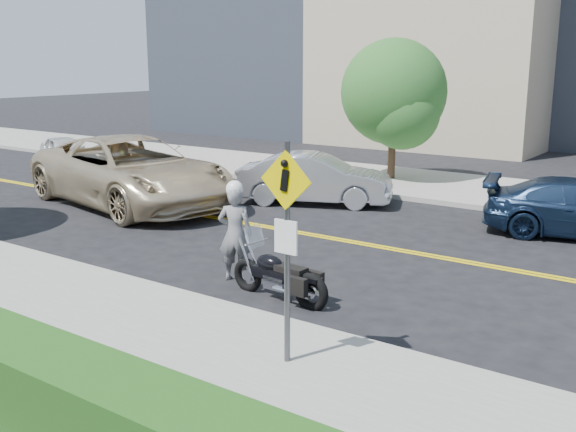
# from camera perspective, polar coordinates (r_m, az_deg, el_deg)

# --- Properties ---
(ground_plane) EXTENTS (120.00, 120.00, 0.00)m
(ground_plane) POSITION_cam_1_polar(r_m,az_deg,el_deg) (16.58, 0.73, -1.38)
(ground_plane) COLOR black
(ground_plane) RESTS_ON ground
(sidewalk_near) EXTENTS (60.00, 5.00, 0.15)m
(sidewalk_near) POSITION_cam_1_polar(r_m,az_deg,el_deg) (11.51, -21.28, -8.57)
(sidewalk_near) COLOR #9E9B91
(sidewalk_near) RESTS_ON ground_plane
(sidewalk_far) EXTENTS (60.00, 5.00, 0.15)m
(sidewalk_far) POSITION_cam_1_polar(r_m,az_deg,el_deg) (22.99, 11.44, 2.64)
(sidewalk_far) COLOR #9E9B91
(sidewalk_far) RESTS_ON ground_plane
(pedestrian_sign) EXTENTS (0.78, 0.08, 3.00)m
(pedestrian_sign) POSITION_cam_1_polar(r_m,az_deg,el_deg) (8.75, -0.12, -1.38)
(pedestrian_sign) COLOR #4C4C51
(pedestrian_sign) RESTS_ON sidewalk_near
(motorcyclist) EXTENTS (0.79, 0.69, 1.95)m
(motorcyclist) POSITION_cam_1_polar(r_m,az_deg,el_deg) (12.83, -4.48, -1.28)
(motorcyclist) COLOR silver
(motorcyclist) RESTS_ON ground
(motorcycle) EXTENTS (2.09, 0.77, 1.25)m
(motorcycle) POSITION_cam_1_polar(r_m,az_deg,el_deg) (11.85, -0.75, -4.21)
(motorcycle) COLOR black
(motorcycle) RESTS_ON ground
(suv) EXTENTS (7.69, 4.65, 2.00)m
(suv) POSITION_cam_1_polar(r_m,az_deg,el_deg) (19.97, -13.13, 3.69)
(suv) COLOR beige
(suv) RESTS_ON ground
(parked_car_white) EXTENTS (3.72, 2.57, 1.18)m
(parked_car_white) POSITION_cam_1_polar(r_m,az_deg,el_deg) (28.37, -18.38, 5.23)
(parked_car_white) COLOR silver
(parked_car_white) RESTS_ON ground
(parked_car_silver) EXTENTS (4.74, 3.20, 1.48)m
(parked_car_silver) POSITION_cam_1_polar(r_m,az_deg,el_deg) (19.76, 2.29, 3.16)
(parked_car_silver) COLOR #AAACB2
(parked_car_silver) RESTS_ON ground
(tree_far_a) EXTENTS (3.56, 3.56, 4.87)m
(tree_far_a) POSITION_cam_1_polar(r_m,az_deg,el_deg) (23.28, 8.95, 10.33)
(tree_far_a) COLOR #382619
(tree_far_a) RESTS_ON ground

